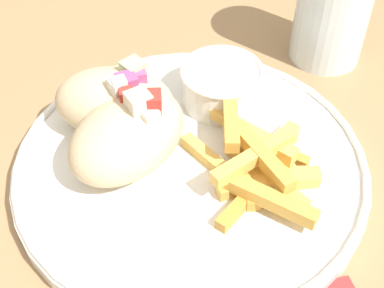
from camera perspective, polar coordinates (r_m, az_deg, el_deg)
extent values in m
cube|color=#9E7A51|center=(0.48, -2.83, -2.62)|extent=(1.49, 1.49, 0.04)
cylinder|color=white|center=(0.45, 0.00, -2.41)|extent=(0.29, 0.29, 0.01)
torus|color=white|center=(0.44, 0.00, -1.63)|extent=(0.29, 0.29, 0.01)
ellipsoid|color=beige|center=(0.43, -6.72, 0.86)|extent=(0.13, 0.13, 0.05)
cube|color=silver|center=(0.41, -5.55, 4.38)|extent=(0.02, 0.02, 0.02)
cube|color=white|center=(0.41, -5.96, 4.29)|extent=(0.01, 0.01, 0.01)
cube|color=#A34C84|center=(0.43, -6.79, 6.42)|extent=(0.02, 0.02, 0.02)
cube|color=#B7D693|center=(0.42, -5.90, 4.48)|extent=(0.01, 0.01, 0.01)
cube|color=red|center=(0.41, -4.22, 4.51)|extent=(0.02, 0.02, 0.02)
cube|color=#A34C84|center=(0.41, -5.45, 4.03)|extent=(0.02, 0.02, 0.01)
cube|color=white|center=(0.41, -4.38, 2.97)|extent=(0.02, 0.02, 0.01)
ellipsoid|color=beige|center=(0.46, -8.12, 4.47)|extent=(0.11, 0.08, 0.06)
cube|color=silver|center=(0.43, -7.60, 6.28)|extent=(0.01, 0.01, 0.01)
cube|color=#B7D693|center=(0.44, -6.10, 7.78)|extent=(0.02, 0.02, 0.02)
cube|color=red|center=(0.42, -6.80, 5.50)|extent=(0.01, 0.01, 0.01)
cube|color=white|center=(0.43, -7.62, 6.04)|extent=(0.02, 0.02, 0.01)
cube|color=#A34C84|center=(0.44, -5.83, 7.02)|extent=(0.02, 0.02, 0.02)
cube|color=#E5B251|center=(0.43, 9.58, -3.30)|extent=(0.06, 0.02, 0.01)
cube|color=#E5B251|center=(0.43, 2.55, -2.03)|extent=(0.05, 0.07, 0.01)
cube|color=#E5B251|center=(0.44, 8.19, -1.10)|extent=(0.06, 0.07, 0.01)
cube|color=#E5B251|center=(0.42, 8.60, -4.11)|extent=(0.08, 0.01, 0.01)
cube|color=gold|center=(0.41, 6.14, -5.61)|extent=(0.06, 0.06, 0.01)
cube|color=gold|center=(0.43, 6.22, -2.59)|extent=(0.01, 0.08, 0.01)
cube|color=#E5B251|center=(0.42, 7.03, -3.81)|extent=(0.07, 0.03, 0.01)
cube|color=gold|center=(0.45, 8.20, -0.30)|extent=(0.06, 0.05, 0.01)
cube|color=#E5B251|center=(0.43, 8.02, -3.38)|extent=(0.06, 0.08, 0.01)
cube|color=gold|center=(0.40, 7.81, -5.54)|extent=(0.08, 0.06, 0.01)
cube|color=gold|center=(0.42, 7.59, -1.20)|extent=(0.04, 0.07, 0.01)
cube|color=#E5B251|center=(0.42, 6.89, -1.30)|extent=(0.08, 0.05, 0.01)
cube|color=#E5B251|center=(0.44, 7.66, 0.30)|extent=(0.05, 0.05, 0.01)
cube|color=gold|center=(0.43, 4.34, 2.16)|extent=(0.02, 0.06, 0.01)
cube|color=#E5B251|center=(0.45, 5.18, 1.85)|extent=(0.05, 0.05, 0.01)
cylinder|color=white|center=(0.49, 3.29, 6.19)|extent=(0.07, 0.07, 0.03)
cylinder|color=beige|center=(0.48, 3.36, 7.50)|extent=(0.06, 0.06, 0.01)
torus|color=white|center=(0.47, 3.38, 7.78)|extent=(0.08, 0.08, 0.00)
cylinder|color=silver|center=(0.56, 15.09, 14.50)|extent=(0.07, 0.07, 0.13)
cylinder|color=silver|center=(0.57, 14.72, 12.85)|extent=(0.06, 0.06, 0.08)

